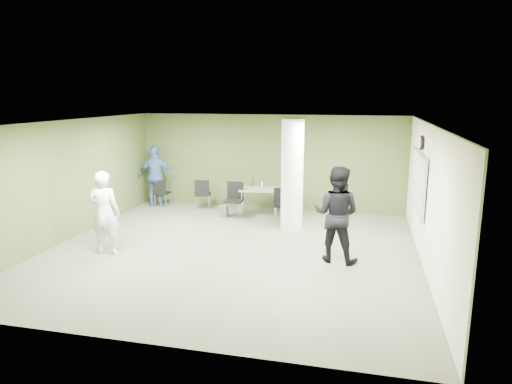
% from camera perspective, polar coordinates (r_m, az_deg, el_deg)
% --- Properties ---
extents(floor, '(8.00, 8.00, 0.00)m').
position_cam_1_polar(floor, '(10.17, -2.96, -7.26)').
color(floor, '#585946').
rests_on(floor, ground).
extents(ceiling, '(8.00, 8.00, 0.00)m').
position_cam_1_polar(ceiling, '(9.62, -3.15, 8.68)').
color(ceiling, white).
rests_on(ceiling, wall_back).
extents(wall_back, '(8.00, 2.80, 0.02)m').
position_cam_1_polar(wall_back, '(13.63, 1.68, 3.76)').
color(wall_back, '#4A5C2B').
rests_on(wall_back, floor).
extents(wall_left, '(0.02, 8.00, 2.80)m').
position_cam_1_polar(wall_left, '(11.57, -22.44, 1.36)').
color(wall_left, '#4A5C2B').
rests_on(wall_left, floor).
extents(wall_right_cream, '(0.02, 8.00, 2.80)m').
position_cam_1_polar(wall_right_cream, '(9.50, 20.77, -0.66)').
color(wall_right_cream, beige).
rests_on(wall_right_cream, floor).
extents(column, '(0.56, 0.56, 2.80)m').
position_cam_1_polar(column, '(11.51, 4.55, 2.19)').
color(column, silver).
rests_on(column, floor).
extents(whiteboard, '(0.05, 2.30, 1.30)m').
position_cam_1_polar(whiteboard, '(10.64, 19.61, 1.27)').
color(whiteboard, silver).
rests_on(whiteboard, wall_right_cream).
extents(wall_clock, '(0.06, 0.32, 0.32)m').
position_cam_1_polar(wall_clock, '(10.53, 19.94, 5.82)').
color(wall_clock, black).
rests_on(wall_clock, wall_right_cream).
extents(folding_table, '(1.68, 0.94, 1.00)m').
position_cam_1_polar(folding_table, '(12.96, 1.40, 0.21)').
color(folding_table, gray).
rests_on(folding_table, floor).
extents(wastebasket, '(0.27, 0.27, 0.31)m').
position_cam_1_polar(wastebasket, '(12.86, -4.09, -2.42)').
color(wastebasket, '#4C4C4C').
rests_on(wastebasket, floor).
extents(chair_back_left, '(0.43, 0.43, 0.84)m').
position_cam_1_polar(chair_back_left, '(14.21, -11.76, 0.12)').
color(chair_back_left, black).
rests_on(chair_back_left, floor).
extents(chair_back_right, '(0.54, 0.54, 0.91)m').
position_cam_1_polar(chair_back_right, '(13.67, -6.71, 0.02)').
color(chair_back_right, black).
rests_on(chair_back_right, floor).
extents(chair_table_left, '(0.51, 0.51, 0.98)m').
position_cam_1_polar(chair_table_left, '(12.74, -2.72, -0.59)').
color(chair_table_left, black).
rests_on(chair_table_left, floor).
extents(chair_table_right, '(0.53, 0.53, 0.87)m').
position_cam_1_polar(chair_table_right, '(12.50, 3.23, -1.20)').
color(chair_table_right, black).
rests_on(chair_table_right, floor).
extents(woman_white, '(0.71, 0.51, 1.81)m').
position_cam_1_polar(woman_white, '(10.23, -18.40, -2.48)').
color(woman_white, white).
rests_on(woman_white, floor).
extents(man_black, '(1.10, 0.93, 1.98)m').
position_cam_1_polar(man_black, '(9.41, 10.01, -2.73)').
color(man_black, black).
rests_on(man_black, floor).
extents(man_blue, '(1.14, 0.58, 1.86)m').
position_cam_1_polar(man_blue, '(14.22, -12.38, 1.93)').
color(man_blue, '#4365A8').
rests_on(man_blue, floor).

